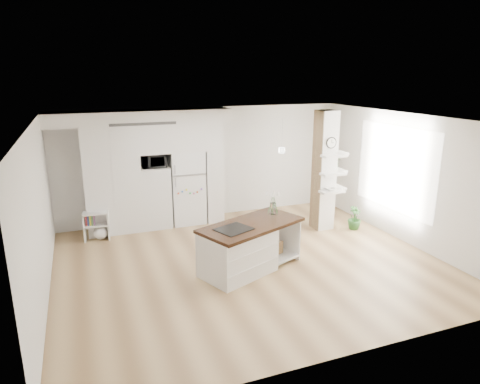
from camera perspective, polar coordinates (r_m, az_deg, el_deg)
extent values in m
cube|color=tan|center=(8.22, 1.27, -9.44)|extent=(7.00, 6.00, 0.01)
cube|color=white|center=(7.49, 1.40, 9.62)|extent=(7.00, 6.00, 0.04)
cube|color=silver|center=(10.51, -4.86, 3.86)|extent=(7.00, 0.04, 2.70)
cube|color=silver|center=(5.26, 13.90, -8.78)|extent=(7.00, 0.04, 2.70)
cube|color=silver|center=(7.25, -25.27, -3.04)|extent=(0.04, 6.00, 2.70)
cube|color=silver|center=(9.59, 21.09, 1.72)|extent=(0.04, 6.00, 2.70)
cube|color=white|center=(9.86, -16.68, 1.57)|extent=(1.20, 0.65, 2.40)
cube|color=white|center=(10.08, -11.23, -0.65)|extent=(0.65, 0.65, 1.42)
cube|color=white|center=(9.79, -11.65, 7.04)|extent=(0.65, 0.65, 0.65)
cube|color=white|center=(9.94, -7.36, 7.36)|extent=(0.85, 0.65, 0.65)
cube|color=white|center=(10.26, -3.80, 2.74)|extent=(0.40, 0.65, 2.40)
cube|color=silver|center=(9.68, -13.11, 9.70)|extent=(4.00, 0.70, 0.30)
cube|color=#262626|center=(9.36, -12.77, 8.85)|extent=(1.40, 0.04, 0.06)
cube|color=white|center=(10.19, -7.14, 0.67)|extent=(0.78, 0.66, 1.75)
cube|color=#B2B2B7|center=(9.78, -6.73, 2.26)|extent=(0.78, 0.01, 0.03)
cube|color=silver|center=(9.81, 11.19, 2.77)|extent=(0.40, 0.40, 2.70)
cube|color=tan|center=(9.70, 10.14, 2.68)|extent=(0.02, 0.40, 2.70)
cube|color=tan|center=(9.99, 10.56, 3.03)|extent=(0.40, 0.02, 2.70)
cylinder|color=black|center=(9.52, 12.05, 6.44)|extent=(0.25, 0.03, 0.25)
cylinder|color=white|center=(9.50, 12.11, 6.43)|extent=(0.21, 0.01, 0.21)
plane|color=white|center=(9.77, 19.93, 2.97)|extent=(0.00, 2.40, 2.40)
cylinder|color=white|center=(8.48, 11.74, 6.05)|extent=(0.12, 0.12, 0.10)
cube|color=white|center=(7.65, -0.29, -8.08)|extent=(1.47, 1.24, 0.81)
cube|color=white|center=(8.38, 4.33, -8.19)|extent=(0.94, 1.02, 0.04)
cube|color=white|center=(8.49, 5.84, -5.72)|extent=(0.34, 0.77, 0.81)
cube|color=#311D0E|center=(7.71, 1.54, -4.42)|extent=(2.13, 1.59, 0.06)
cube|color=black|center=(7.42, -0.84, -4.97)|extent=(0.72, 0.67, 0.01)
cube|color=#9D7A4C|center=(8.29, 4.12, -7.40)|extent=(0.47, 0.42, 0.24)
cylinder|color=white|center=(8.19, 4.41, -2.21)|extent=(0.12, 0.12, 0.22)
cube|color=white|center=(9.73, -20.04, -4.41)|extent=(0.06, 0.30, 0.62)
cube|color=white|center=(9.69, -17.13, -4.22)|extent=(0.06, 0.30, 0.62)
cube|color=white|center=(9.61, -18.74, -2.66)|extent=(0.55, 0.35, 0.03)
cube|color=white|center=(9.70, -18.60, -4.17)|extent=(0.52, 0.35, 0.03)
sphere|color=white|center=(9.75, -18.09, -5.17)|extent=(0.30, 0.30, 0.30)
imported|color=#2E6327|center=(10.37, 10.45, -2.95)|extent=(0.26, 0.22, 0.45)
imported|color=#2E6327|center=(10.17, 15.02, -3.36)|extent=(0.39, 0.39, 0.54)
imported|color=#2D2D2D|center=(9.83, -11.44, 4.10)|extent=(0.54, 0.37, 0.30)
imported|color=#2E6327|center=(10.03, 12.55, 4.00)|extent=(0.27, 0.23, 0.30)
imported|color=white|center=(9.65, 12.02, 0.38)|extent=(0.22, 0.22, 0.05)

